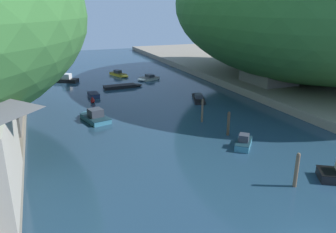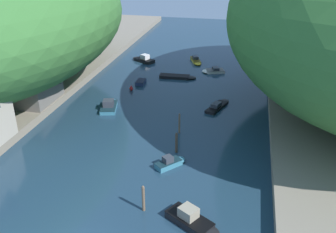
# 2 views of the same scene
# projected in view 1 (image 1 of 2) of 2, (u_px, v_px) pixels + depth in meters

# --- Properties ---
(water_surface) EXTENTS (130.00, 130.00, 0.00)m
(water_surface) POSITION_uv_depth(u_px,v_px,m) (147.00, 106.00, 43.88)
(water_surface) COLOR #1E384C
(water_surface) RESTS_ON ground
(right_bank) EXTENTS (22.00, 120.00, 1.08)m
(right_bank) POSITION_uv_depth(u_px,v_px,m) (300.00, 85.00, 52.85)
(right_bank) COLOR gray
(right_bank) RESTS_ON ground
(hillside_right) EXTENTS (38.02, 53.23, 24.11)m
(hillside_right) POSITION_uv_depth(u_px,v_px,m) (305.00, 3.00, 51.30)
(hillside_right) COLOR #387033
(hillside_right) RESTS_ON right_bank
(right_bank_cottage) EXTENTS (6.59, 8.00, 5.18)m
(right_bank_cottage) POSITION_uv_depth(u_px,v_px,m) (269.00, 66.00, 51.54)
(right_bank_cottage) COLOR slate
(right_bank_cottage) RESTS_ON right_bank
(boat_yellow_tender) EXTENTS (3.35, 3.54, 1.30)m
(boat_yellow_tender) POSITION_uv_depth(u_px,v_px,m) (244.00, 141.00, 31.01)
(boat_yellow_tender) COLOR teal
(boat_yellow_tender) RESTS_ON water_surface
(boat_white_cruiser) EXTENTS (4.43, 3.23, 0.93)m
(boat_white_cruiser) POSITION_uv_depth(u_px,v_px,m) (148.00, 78.00, 59.60)
(boat_white_cruiser) COLOR silver
(boat_white_cruiser) RESTS_ON water_surface
(boat_near_quay) EXTENTS (3.06, 5.33, 1.09)m
(boat_near_quay) POSITION_uv_depth(u_px,v_px,m) (120.00, 74.00, 62.84)
(boat_near_quay) COLOR gold
(boat_near_quay) RESTS_ON water_surface
(boat_far_right_bank) EXTENTS (1.50, 3.09, 0.62)m
(boat_far_right_bank) POSITION_uv_depth(u_px,v_px,m) (93.00, 94.00, 48.34)
(boat_far_right_bank) COLOR navy
(boat_far_right_bank) RESTS_ON water_surface
(boat_navy_launch) EXTENTS (5.30, 4.07, 1.49)m
(boat_navy_launch) POSITION_uv_depth(u_px,v_px,m) (64.00, 80.00, 57.71)
(boat_navy_launch) COLOR black
(boat_navy_launch) RESTS_ON water_surface
(boat_red_skiff) EXTENTS (3.38, 6.06, 0.93)m
(boat_red_skiff) POSITION_uv_depth(u_px,v_px,m) (198.00, 97.00, 46.86)
(boat_red_skiff) COLOR black
(boat_red_skiff) RESTS_ON water_surface
(boat_small_dinghy) EXTENTS (3.30, 5.59, 1.47)m
(boat_small_dinghy) POSITION_uv_depth(u_px,v_px,m) (94.00, 116.00, 38.18)
(boat_small_dinghy) COLOR teal
(boat_small_dinghy) RESTS_ON water_surface
(boat_mid_channel) EXTENTS (6.54, 1.96, 0.48)m
(boat_mid_channel) POSITION_uv_depth(u_px,v_px,m) (124.00, 86.00, 53.77)
(boat_mid_channel) COLOR black
(boat_mid_channel) RESTS_ON water_surface
(mooring_post_nearest) EXTENTS (0.28, 0.28, 2.71)m
(mooring_post_nearest) POSITION_uv_depth(u_px,v_px,m) (297.00, 170.00, 23.55)
(mooring_post_nearest) COLOR brown
(mooring_post_nearest) RESTS_ON water_surface
(mooring_post_middle) EXTENTS (0.29, 0.29, 2.55)m
(mooring_post_middle) POSITION_uv_depth(u_px,v_px,m) (228.00, 123.00, 33.27)
(mooring_post_middle) COLOR #4C3D2D
(mooring_post_middle) RESTS_ON water_surface
(mooring_post_fourth) EXTENTS (0.23, 0.23, 2.74)m
(mooring_post_fourth) POSITION_uv_depth(u_px,v_px,m) (202.00, 110.00, 37.16)
(mooring_post_fourth) COLOR brown
(mooring_post_fourth) RESTS_ON water_surface
(channel_buoy_near) EXTENTS (0.62, 0.62, 0.92)m
(channel_buoy_near) POSITION_uv_depth(u_px,v_px,m) (93.00, 101.00, 44.93)
(channel_buoy_near) COLOR red
(channel_buoy_near) RESTS_ON water_surface
(person_on_quay) EXTENTS (0.26, 0.40, 1.69)m
(person_on_quay) POSITION_uv_depth(u_px,v_px,m) (1.00, 196.00, 18.98)
(person_on_quay) COLOR #282D3D
(person_on_quay) RESTS_ON left_bank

